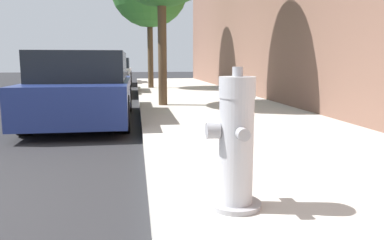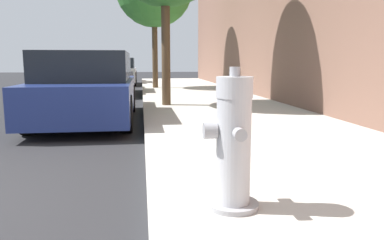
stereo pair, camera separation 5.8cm
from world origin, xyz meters
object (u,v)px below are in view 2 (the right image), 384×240
at_px(fire_hydrant, 233,145).
at_px(parked_car_near, 88,88).
at_px(parked_car_mid, 107,77).
at_px(parked_car_far, 118,72).

relative_size(fire_hydrant, parked_car_near, 0.23).
relative_size(parked_car_near, parked_car_mid, 1.07).
bearing_deg(parked_car_mid, fire_hydrant, -80.72).
xyz_separation_m(fire_hydrant, parked_car_far, (-1.78, 16.81, 0.06)).
distance_m(fire_hydrant, parked_car_far, 16.90).
bearing_deg(fire_hydrant, parked_car_far, 96.06).
height_order(parked_car_near, parked_car_far, same).
height_order(fire_hydrant, parked_car_far, parked_car_far).
bearing_deg(parked_car_near, fire_hydrant, -71.69).
height_order(parked_car_near, parked_car_mid, parked_car_near).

